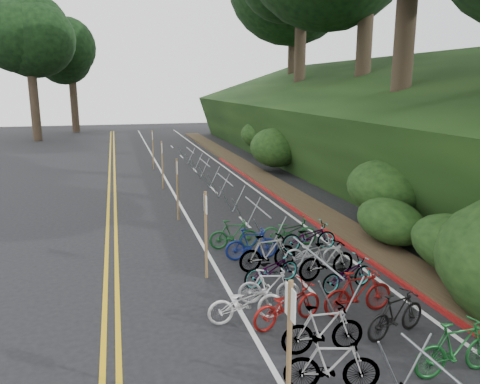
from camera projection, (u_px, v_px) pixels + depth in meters
The scene contains 8 objects.
road_markings at pixel (182, 226), 17.98m from camera, with size 7.47×80.00×0.01m.
red_curb at pixel (289, 205), 21.04m from camera, with size 0.25×28.00×0.10m, color maroon.
embankment at pixel (359, 130), 28.92m from camera, with size 14.30×48.14×9.11m.
bike_racks_rest at pixel (225, 186), 21.12m from camera, with size 1.14×23.00×1.17m.
signpost_near at pixel (289, 348), 7.02m from camera, with size 0.08×0.40×2.54m.
signposts_rest at pixel (169, 172), 21.33m from camera, with size 0.08×18.40×2.50m.
bike_front at pixel (246, 302), 10.66m from camera, with size 1.78×0.62×0.94m, color beige.
bike_valet at pixel (328, 289), 11.27m from camera, with size 3.33×11.85×1.10m.
Camera 1 is at (-1.65, -7.13, 5.30)m, focal length 35.00 mm.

